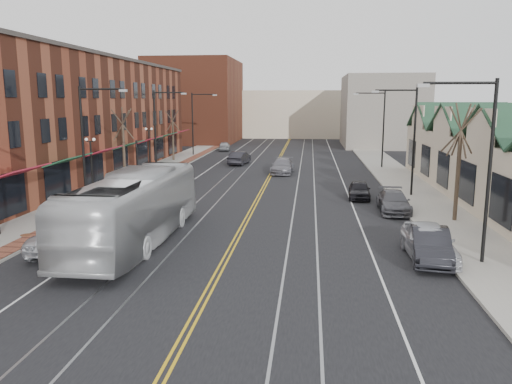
% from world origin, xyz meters
% --- Properties ---
extents(ground, '(160.00, 160.00, 0.00)m').
position_xyz_m(ground, '(0.00, 0.00, 0.00)').
color(ground, black).
rests_on(ground, ground).
extents(sidewalk_left, '(4.00, 120.00, 0.15)m').
position_xyz_m(sidewalk_left, '(-12.00, 20.00, 0.07)').
color(sidewalk_left, gray).
rests_on(sidewalk_left, ground).
extents(sidewalk_right, '(4.00, 120.00, 0.15)m').
position_xyz_m(sidewalk_right, '(12.00, 20.00, 0.07)').
color(sidewalk_right, gray).
rests_on(sidewalk_right, ground).
extents(building_left, '(10.00, 50.00, 11.00)m').
position_xyz_m(building_left, '(-19.00, 27.00, 5.50)').
color(building_left, brown).
rests_on(building_left, ground).
extents(backdrop_left, '(14.00, 18.00, 14.00)m').
position_xyz_m(backdrop_left, '(-16.00, 70.00, 7.00)').
color(backdrop_left, brown).
rests_on(backdrop_left, ground).
extents(backdrop_mid, '(22.00, 14.00, 9.00)m').
position_xyz_m(backdrop_mid, '(0.00, 85.00, 4.50)').
color(backdrop_mid, beige).
rests_on(backdrop_mid, ground).
extents(backdrop_right, '(12.00, 16.00, 11.00)m').
position_xyz_m(backdrop_right, '(15.00, 65.00, 5.50)').
color(backdrop_right, slate).
rests_on(backdrop_right, ground).
extents(streetlight_l_1, '(3.33, 0.25, 8.00)m').
position_xyz_m(streetlight_l_1, '(-11.05, 16.00, 5.03)').
color(streetlight_l_1, black).
rests_on(streetlight_l_1, sidewalk_left).
extents(streetlight_l_2, '(3.33, 0.25, 8.00)m').
position_xyz_m(streetlight_l_2, '(-11.05, 32.00, 5.03)').
color(streetlight_l_2, black).
rests_on(streetlight_l_2, sidewalk_left).
extents(streetlight_l_3, '(3.33, 0.25, 8.00)m').
position_xyz_m(streetlight_l_3, '(-11.05, 48.00, 5.03)').
color(streetlight_l_3, black).
rests_on(streetlight_l_3, sidewalk_left).
extents(streetlight_r_0, '(3.33, 0.25, 8.00)m').
position_xyz_m(streetlight_r_0, '(11.05, 6.00, 5.03)').
color(streetlight_r_0, black).
rests_on(streetlight_r_0, sidewalk_right).
extents(streetlight_r_1, '(3.33, 0.25, 8.00)m').
position_xyz_m(streetlight_r_1, '(11.05, 22.00, 5.03)').
color(streetlight_r_1, black).
rests_on(streetlight_r_1, sidewalk_right).
extents(streetlight_r_2, '(3.33, 0.25, 8.00)m').
position_xyz_m(streetlight_r_2, '(11.05, 38.00, 5.03)').
color(streetlight_r_2, black).
rests_on(streetlight_r_2, sidewalk_right).
extents(lamppost_l_2, '(0.84, 0.28, 4.27)m').
position_xyz_m(lamppost_l_2, '(-12.80, 20.00, 2.20)').
color(lamppost_l_2, black).
rests_on(lamppost_l_2, sidewalk_left).
extents(lamppost_l_3, '(0.84, 0.28, 4.27)m').
position_xyz_m(lamppost_l_3, '(-12.80, 34.00, 2.20)').
color(lamppost_l_3, black).
rests_on(lamppost_l_3, sidewalk_left).
extents(tree_left_near, '(1.78, 1.37, 6.48)m').
position_xyz_m(tree_left_near, '(-12.50, 26.00, 3.51)').
color(tree_left_near, '#382B21').
rests_on(tree_left_near, sidewalk_left).
extents(tree_left_far, '(1.66, 1.28, 6.02)m').
position_xyz_m(tree_left_far, '(-12.50, 42.00, 3.28)').
color(tree_left_far, '#382B21').
rests_on(tree_left_far, sidewalk_left).
extents(tree_right_mid, '(1.90, 1.46, 6.93)m').
position_xyz_m(tree_right_mid, '(12.50, 14.00, 3.75)').
color(tree_right_mid, '#382B21').
rests_on(tree_right_mid, sidewalk_right).
extents(manhole_far, '(0.60, 0.60, 0.02)m').
position_xyz_m(manhole_far, '(-11.20, 8.00, 0.16)').
color(manhole_far, '#592D19').
rests_on(manhole_far, sidewalk_left).
extents(traffic_signal, '(0.18, 0.15, 3.80)m').
position_xyz_m(traffic_signal, '(-10.60, 24.00, 2.35)').
color(traffic_signal, black).
rests_on(traffic_signal, sidewalk_left).
extents(transit_bus, '(3.26, 13.16, 3.65)m').
position_xyz_m(transit_bus, '(-5.00, 7.64, 1.83)').
color(transit_bus, silver).
rests_on(transit_bus, ground).
extents(parked_suv, '(2.70, 5.63, 1.55)m').
position_xyz_m(parked_suv, '(-7.50, 6.12, 0.77)').
color(parked_suv, silver).
rests_on(parked_suv, ground).
extents(parked_car_a, '(2.02, 4.93, 1.67)m').
position_xyz_m(parked_car_a, '(9.30, 6.58, 0.84)').
color(parked_car_a, silver).
rests_on(parked_car_a, ground).
extents(parked_car_b, '(2.16, 4.77, 1.52)m').
position_xyz_m(parked_car_b, '(9.30, 6.28, 0.76)').
color(parked_car_b, black).
rests_on(parked_car_b, ground).
extents(parked_car_c, '(2.06, 4.77, 1.37)m').
position_xyz_m(parked_car_c, '(9.30, 16.48, 0.68)').
color(parked_car_c, '#595960').
rests_on(parked_car_c, ground).
extents(parked_car_d, '(1.81, 3.97, 1.32)m').
position_xyz_m(parked_car_d, '(7.50, 20.91, 0.66)').
color(parked_car_d, black).
rests_on(parked_car_d, ground).
extents(distant_car_left, '(2.17, 4.72, 1.50)m').
position_xyz_m(distant_car_left, '(-4.15, 39.58, 0.75)').
color(distant_car_left, black).
rests_on(distant_car_left, ground).
extents(distant_car_right, '(2.28, 5.16, 1.47)m').
position_xyz_m(distant_car_right, '(1.07, 33.20, 0.74)').
color(distant_car_right, slate).
rests_on(distant_car_right, ground).
extents(distant_car_far, '(1.98, 4.04, 1.33)m').
position_xyz_m(distant_car_far, '(-8.50, 54.95, 0.66)').
color(distant_car_far, '#989A9E').
rests_on(distant_car_far, ground).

